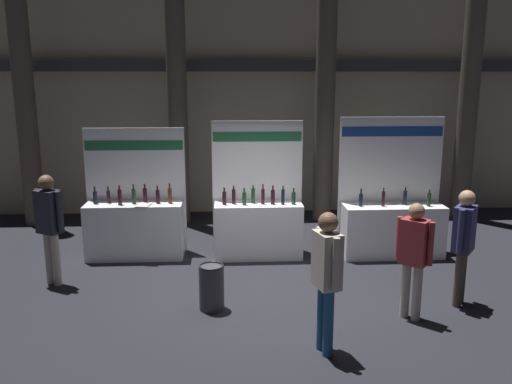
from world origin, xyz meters
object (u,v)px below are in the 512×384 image
Objects in this scene: exhibitor_booth_1 at (258,223)px; visitor_1 at (414,251)px; exhibitor_booth_2 at (392,223)px; trash_bin at (212,287)px; exhibitor_booth_0 at (135,225)px; visitor_4 at (464,237)px; visitor_3 at (49,219)px; visitor_0 at (327,270)px.

visitor_1 is at bearing -54.30° from exhibitor_booth_1.
exhibitor_booth_2 reaches higher than visitor_1.
trash_bin is (-3.29, -2.19, -0.28)m from exhibitor_booth_2.
exhibitor_booth_0 reaches higher than visitor_4.
visitor_3 is (-2.57, 1.08, 0.75)m from trash_bin.
exhibitor_booth_0 is 2.27m from exhibitor_booth_1.
exhibitor_booth_0 reaches higher than visitor_1.
visitor_3 is at bearing -160.45° from exhibitor_booth_1.
visitor_0 is at bearing 156.75° from visitor_4.
visitor_4 is (5.08, -2.40, 0.42)m from exhibitor_booth_0.
visitor_0 is 0.98× the size of visitor_3.
visitor_4 is (0.86, 0.40, 0.06)m from visitor_1.
visitor_4 is at bearing -113.37° from visitor_1.
trash_bin is 0.38× the size of visitor_0.
visitor_3 is at bearing 25.74° from visitor_1.
exhibitor_booth_0 is 4.76m from exhibitor_booth_2.
visitor_0 reaches higher than visitor_4.
trash_bin is 2.86m from visitor_1.
exhibitor_booth_0 is at bearing 177.90° from exhibitor_booth_2.
visitor_1 is (2.75, -0.44, 0.64)m from trash_bin.
visitor_0 is (-1.89, -3.48, 0.44)m from exhibitor_booth_2.
visitor_0 is (1.40, -1.30, 0.72)m from trash_bin.
exhibitor_booth_1 reaches higher than exhibitor_booth_0.
visitor_1 is at bearing -9.15° from trash_bin.
exhibitor_booth_0 is at bearing 177.77° from exhibitor_booth_1.
visitor_1 is 0.95× the size of visitor_4.
exhibitor_booth_2 is at bearing 33.61° from trash_bin.
visitor_4 is (2.82, -2.32, 0.41)m from exhibitor_booth_1.
exhibitor_booth_0 is 1.34× the size of visitor_0.
exhibitor_booth_2 is 2.71m from visitor_1.
exhibitor_booth_1 reaches higher than visitor_1.
exhibitor_booth_0 is at bearing -101.60° from visitor_3.
exhibitor_booth_1 is 2.49m from exhibitor_booth_2.
visitor_3 reaches higher than trash_bin.
trash_bin is at bearing 126.60° from visitor_4.
exhibitor_booth_1 is 3.36m from visitor_1.
exhibitor_booth_1 is 3.67m from visitor_4.
exhibitor_booth_1 reaches higher than trash_bin.
visitor_0 is at bearing -80.47° from exhibitor_booth_1.
exhibitor_booth_0 is 1.76m from visitor_3.
visitor_4 reaches higher than trash_bin.
exhibitor_booth_2 reaches higher than exhibitor_booth_0.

